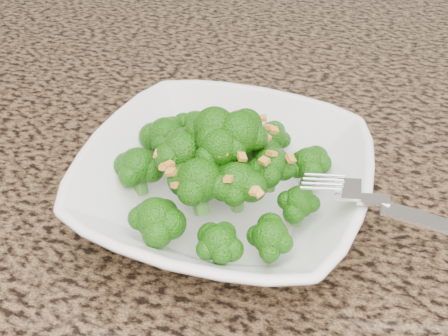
% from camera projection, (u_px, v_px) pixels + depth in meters
% --- Properties ---
extents(granite_counter, '(1.64, 1.04, 0.03)m').
position_uv_depth(granite_counter, '(307.00, 172.00, 0.57)').
color(granite_counter, brown).
rests_on(granite_counter, cabinet).
extents(bowl, '(0.25, 0.25, 0.06)m').
position_uv_depth(bowl, '(224.00, 185.00, 0.49)').
color(bowl, white).
rests_on(bowl, granite_counter).
extents(broccoli_pile, '(0.22, 0.22, 0.06)m').
position_uv_depth(broccoli_pile, '(224.00, 127.00, 0.45)').
color(broccoli_pile, '#1F650B').
rests_on(broccoli_pile, bowl).
extents(garlic_topping, '(0.13, 0.13, 0.01)m').
position_uv_depth(garlic_topping, '(224.00, 89.00, 0.43)').
color(garlic_topping, gold).
rests_on(garlic_topping, broccoli_pile).
extents(fork, '(0.20, 0.05, 0.01)m').
position_uv_depth(fork, '(379.00, 201.00, 0.42)').
color(fork, silver).
rests_on(fork, bowl).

